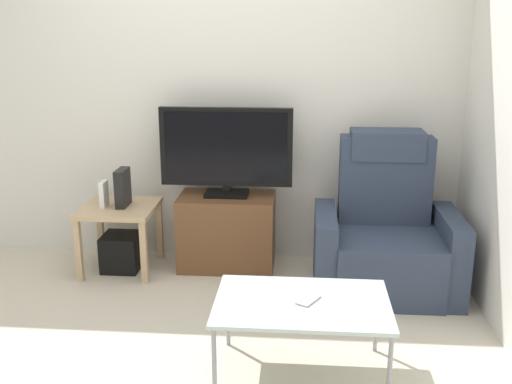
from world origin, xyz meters
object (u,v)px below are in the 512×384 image
Objects in this scene: television at (226,150)px; coffee_table at (302,306)px; side_table at (119,216)px; book_upright at (104,194)px; tv_stand at (227,231)px; recliner_armchair at (386,237)px; subwoofer_box at (122,252)px; cell_phone at (308,300)px; game_console at (123,188)px.

television is 1.08× the size of coffee_table.
side_table is 0.20m from book_upright.
tv_stand is 1.18m from recliner_armchair.
book_upright is at bearing 138.52° from coffee_table.
subwoofer_box is at bearing 11.31° from book_upright.
cell_phone is (0.61, -1.42, 0.15)m from tv_stand.
side_table is 1.98× the size of subwoofer_box.
recliner_armchair reaches higher than cell_phone.
television is 1.30m from recliner_armchair.
game_console is (-0.75, -0.11, 0.36)m from tv_stand.
coffee_table is (1.36, -1.31, -0.02)m from side_table.
coffee_table is at bearing -125.38° from recliner_armchair.
side_table is 1.95× the size of game_console.
cell_phone is (1.49, -1.28, -0.16)m from book_upright.
coffee_table is 0.05m from cell_phone.
television is at bearing 143.05° from cell_phone.
television is 3.51× the size of game_console.
game_console is 1.85× the size of cell_phone.
television is at bearing 9.92° from book_upright.
television reaches higher than subwoofer_box.
tv_stand is 0.95m from book_upright.
cell_phone is at bearing -66.89° from tv_stand.
book_upright is (-0.10, -0.02, 0.18)m from side_table.
television is at bearing 9.74° from subwoofer_box.
side_table is (-1.93, 0.16, 0.05)m from recliner_armchair.
tv_stand reaches higher than coffee_table.
television is at bearing 90.00° from tv_stand.
cell_phone is at bearing -124.24° from recliner_armchair.
game_console is (0.14, 0.03, 0.04)m from book_upright.
book_upright is 1.27× the size of cell_phone.
tv_stand is 1.55m from cell_phone.
book_upright is at bearing -168.69° from subwoofer_box.
game_console reaches higher than side_table.
recliner_armchair is at bearing -4.60° from side_table.
recliner_armchair is (1.15, -0.29, -0.53)m from television.
recliner_armchair is 3.95× the size of subwoofer_box.
recliner_armchair is 1.27m from cell_phone.
side_table is 1.89m from coffee_table.
cell_phone is (1.39, -1.30, 0.01)m from side_table.
tv_stand is 0.66× the size of recliner_armchair.
game_console is at bearing -171.96° from tv_stand.
side_table is 3.60× the size of cell_phone.
television is 1.64m from coffee_table.
cell_phone is at bearing -67.16° from television.
tv_stand is 0.63m from television.
book_upright is (-0.89, -0.14, 0.31)m from tv_stand.
tv_stand is 1.54m from coffee_table.
side_table is (-0.79, -0.12, 0.14)m from tv_stand.
book_upright is 0.14m from game_console.
television is 0.94m from side_table.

